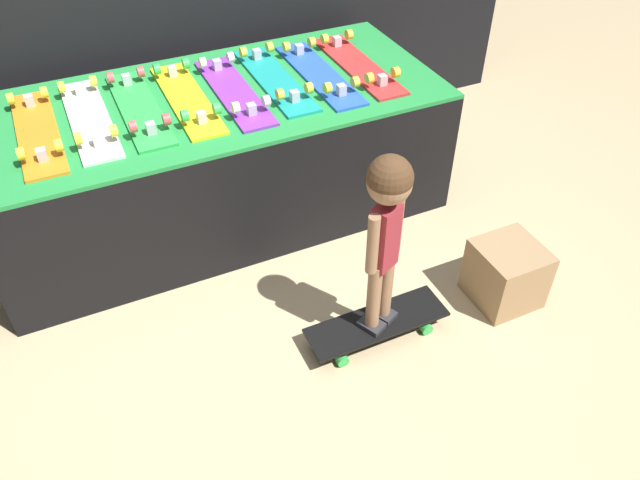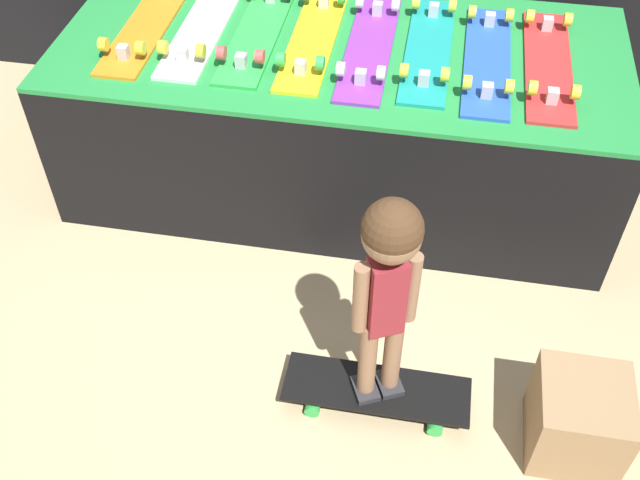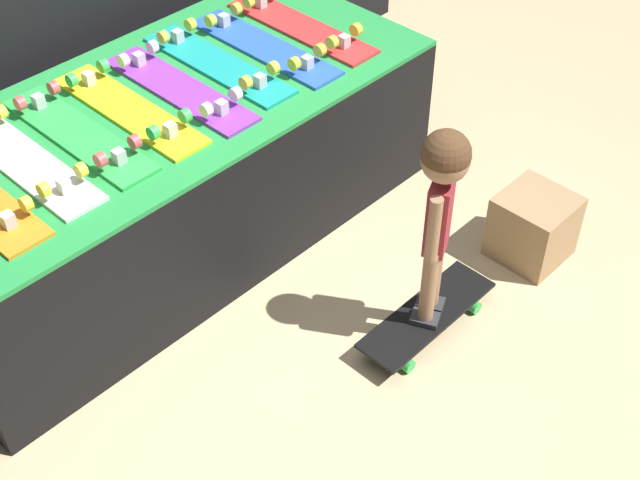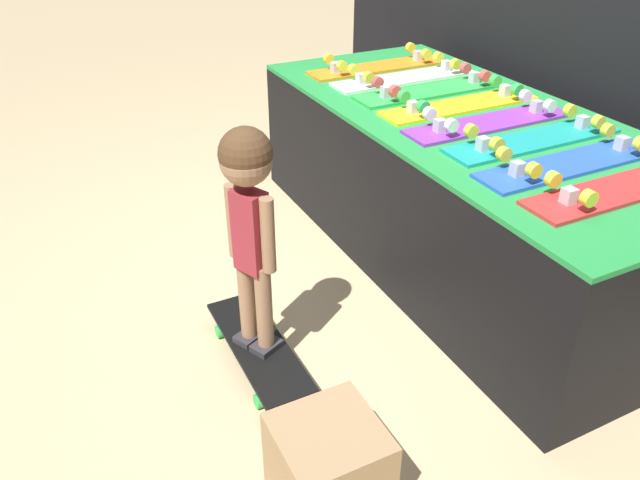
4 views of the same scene
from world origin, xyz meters
The scene contains 13 objects.
ground_plane centered at (0.00, 0.00, 0.00)m, with size 16.00×16.00×0.00m, color tan.
display_rack centered at (0.00, 0.66, 0.34)m, with size 2.25×1.00×0.68m.
skateboard_orange_on_rack centered at (-0.80, 0.65, 0.70)m, with size 0.18×0.77×0.09m.
skateboard_white_on_rack centered at (-0.57, 0.67, 0.70)m, with size 0.18×0.77×0.09m.
skateboard_green_on_rack centered at (-0.34, 0.67, 0.70)m, with size 0.18×0.77×0.09m.
skateboard_yellow_on_rack centered at (-0.11, 0.67, 0.70)m, with size 0.18×0.77×0.09m.
skateboard_purple_on_rack centered at (0.11, 0.64, 0.70)m, with size 0.18×0.77×0.09m.
skateboard_teal_on_rack centered at (0.34, 0.68, 0.70)m, with size 0.18×0.77×0.09m.
skateboard_blue_on_rack centered at (0.57, 0.64, 0.70)m, with size 0.18×0.77×0.09m.
skateboard_red_on_rack centered at (0.80, 0.65, 0.70)m, with size 0.18×0.77×0.09m.
skateboard_on_floor centered at (0.32, -0.50, 0.07)m, with size 0.63×0.19×0.09m.
child centered at (0.32, -0.50, 0.68)m, with size 0.19×0.17×0.85m.
storage_box centered at (0.97, -0.54, 0.15)m, with size 0.29×0.29×0.30m.
Camera 1 is at (-0.67, -2.04, 2.14)m, focal length 35.00 mm.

